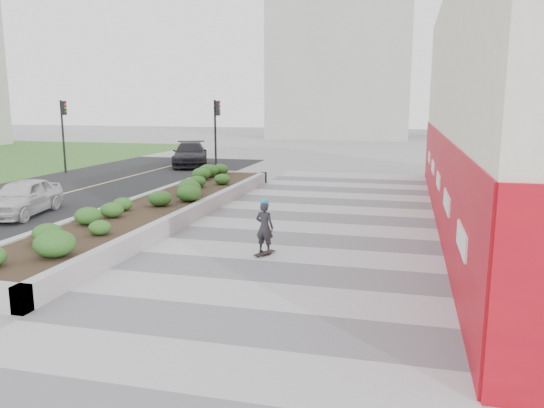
{
  "coord_description": "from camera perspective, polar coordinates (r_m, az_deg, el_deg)",
  "views": [
    {
      "loc": [
        2.88,
        -10.01,
        3.95
      ],
      "look_at": [
        -0.85,
        4.67,
        1.1
      ],
      "focal_mm": 35.0,
      "sensor_mm": 36.0,
      "label": 1
    }
  ],
  "objects": [
    {
      "name": "building",
      "position": [
        19.43,
        26.82,
        9.61
      ],
      "size": [
        6.04,
        24.08,
        8.0
      ],
      "color": "beige",
      "rests_on": "ground"
    },
    {
      "name": "car_dark",
      "position": [
        34.93,
        -8.8,
        5.31
      ],
      "size": [
        3.91,
        5.73,
        1.54
      ],
      "primitive_type": "imported",
      "rotation": [
        0.0,
        0.0,
        0.37
      ],
      "color": "black",
      "rests_on": "ground"
    },
    {
      "name": "distant_bldg_north_l",
      "position": [
        65.77,
        7.58,
        15.85
      ],
      "size": [
        16.0,
        12.0,
        20.0
      ],
      "primitive_type": "cube",
      "color": "#ADAAA3",
      "rests_on": "ground"
    },
    {
      "name": "distant_bldg_north_r",
      "position": [
        71.51,
        24.94,
        16.17
      ],
      "size": [
        14.0,
        10.0,
        24.0
      ],
      "primitive_type": "cube",
      "color": "#ADAAA3",
      "rests_on": "ground"
    },
    {
      "name": "manhole_cover",
      "position": [
        13.8,
        3.73,
        -5.98
      ],
      "size": [
        0.44,
        0.44,
        0.01
      ],
      "primitive_type": "cylinder",
      "color": "#595654",
      "rests_on": "ground"
    },
    {
      "name": "skateboarder",
      "position": [
        13.97,
        -0.8,
        -2.48
      ],
      "size": [
        0.56,
        0.74,
        1.53
      ],
      "rotation": [
        0.0,
        0.0,
        -0.42
      ],
      "color": "beige",
      "rests_on": "ground"
    },
    {
      "name": "ground",
      "position": [
        11.14,
        -1.71,
        -10.12
      ],
      "size": [
        160.0,
        160.0,
        0.0
      ],
      "primitive_type": "plane",
      "color": "gray",
      "rests_on": "ground"
    },
    {
      "name": "traffic_signal_far",
      "position": [
        33.22,
        -21.52,
        7.87
      ],
      "size": [
        0.33,
        0.28,
        4.2
      ],
      "color": "black",
      "rests_on": "ground"
    },
    {
      "name": "car_white",
      "position": [
        21.1,
        -25.26,
        0.65
      ],
      "size": [
        2.24,
        4.08,
        1.32
      ],
      "primitive_type": "imported",
      "rotation": [
        0.0,
        0.0,
        0.19
      ],
      "color": "silver",
      "rests_on": "ground"
    },
    {
      "name": "walkway",
      "position": [
        13.9,
        1.7,
        -5.84
      ],
      "size": [
        8.0,
        36.0,
        0.01
      ],
      "primitive_type": "cube",
      "color": "#A8A8AD",
      "rests_on": "ground"
    },
    {
      "name": "traffic_signal_near",
      "position": [
        29.33,
        -6.0,
        8.27
      ],
      "size": [
        0.33,
        0.28,
        4.2
      ],
      "color": "black",
      "rests_on": "ground"
    },
    {
      "name": "planter",
      "position": [
        19.29,
        -11.78,
        -0.12
      ],
      "size": [
        3.0,
        18.0,
        0.9
      ],
      "color": "#9E9EA0",
      "rests_on": "ground"
    },
    {
      "name": "street",
      "position": [
        22.94,
        -26.51,
        -0.39
      ],
      "size": [
        10.0,
        40.0,
        0.0
      ],
      "primitive_type": "cube",
      "color": "black",
      "rests_on": "ground"
    }
  ]
}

